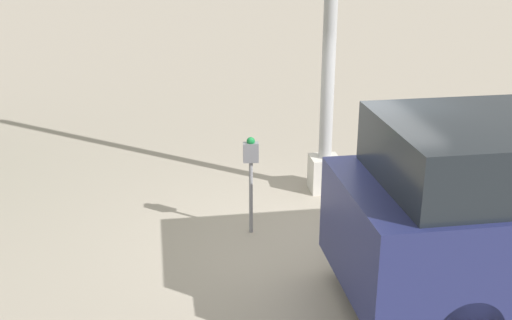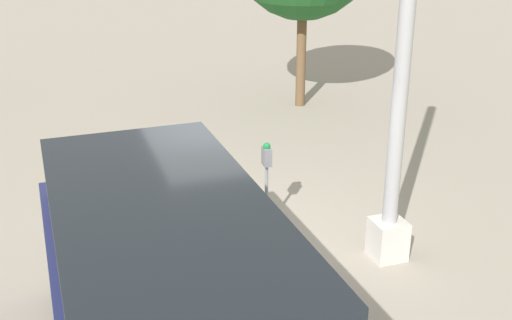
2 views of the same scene
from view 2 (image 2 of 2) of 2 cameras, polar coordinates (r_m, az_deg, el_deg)
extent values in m
plane|color=gray|center=(8.92, -0.72, -8.43)|extent=(80.00, 80.00, 0.00)
cylinder|color=gray|center=(9.38, 0.93, -3.32)|extent=(0.05, 0.05, 1.02)
cube|color=slate|center=(9.13, 0.96, 0.32)|extent=(0.21, 0.13, 0.26)
sphere|color=#14662D|center=(9.08, 0.96, 1.21)|extent=(0.11, 0.11, 0.11)
cube|color=beige|center=(8.92, 11.62, -6.89)|extent=(0.44, 0.44, 0.55)
cylinder|color=#9E9E9E|center=(8.01, 13.11, 10.69)|extent=(0.20, 0.20, 4.95)
cube|color=black|center=(5.69, -8.29, -6.64)|extent=(4.02, 1.89, 0.66)
cylinder|color=black|center=(7.78, -3.64, -10.35)|extent=(0.71, 0.25, 0.70)
cylinder|color=black|center=(7.57, -16.56, -12.31)|extent=(0.71, 0.25, 0.70)
cylinder|color=brown|center=(15.26, 4.04, 9.42)|extent=(0.23, 0.23, 2.52)
camera|label=1|loc=(10.26, -48.33, 11.86)|focal=45.00mm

